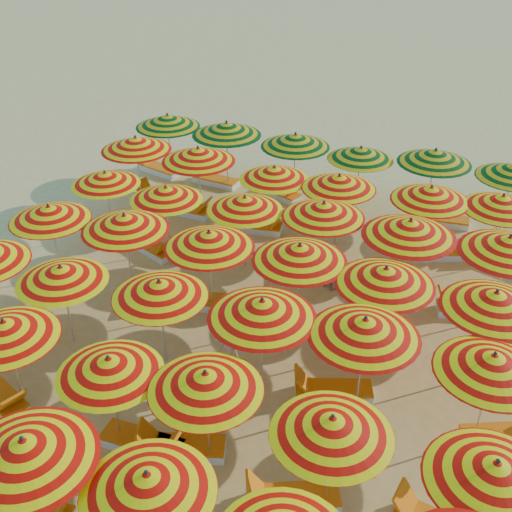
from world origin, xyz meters
name	(u,v)px	position (x,y,z in m)	size (l,w,h in m)	color
ground	(249,317)	(0.00, 0.00, 0.00)	(120.00, 120.00, 0.00)	#E0B863
umbrella_2	(25,450)	(-1.01, -7.19, 2.19)	(2.98, 2.98, 2.49)	silver
umbrella_3	(148,483)	(1.05, -6.94, 2.02)	(2.22, 2.22, 2.30)	silver
umbrella_7	(5,329)	(-3.50, -4.67, 2.06)	(2.32, 2.32, 2.34)	silver
umbrella_8	(109,366)	(-0.99, -4.78, 1.96)	(2.22, 2.22, 2.23)	silver
umbrella_9	(205,381)	(0.95, -4.59, 2.04)	(2.55, 2.55, 2.32)	silver
umbrella_10	(332,426)	(3.40, -4.80, 2.02)	(2.51, 2.51, 2.29)	silver
umbrella_11	(495,472)	(6.03, -4.86, 2.08)	(2.97, 2.97, 2.37)	silver
umbrella_13	(61,274)	(-3.71, -2.47, 2.01)	(2.67, 2.67, 2.28)	silver
umbrella_14	(160,289)	(-1.25, -2.25, 2.05)	(2.48, 2.48, 2.33)	silver
umbrella_15	(262,309)	(1.21, -2.31, 2.18)	(2.73, 2.73, 2.48)	silver
umbrella_16	(365,328)	(3.35, -2.14, 2.17)	(2.63, 2.63, 2.46)	silver
umbrella_17	(493,363)	(5.84, -2.23, 2.08)	(2.57, 2.57, 2.36)	silver
umbrella_18	(49,213)	(-5.73, -0.14, 2.07)	(2.93, 2.93, 2.35)	silver
umbrella_19	(125,222)	(-3.47, -0.01, 2.15)	(3.04, 3.04, 2.45)	silver
umbrella_20	(209,240)	(-1.05, -0.02, 2.15)	(2.54, 2.54, 2.44)	silver
umbrella_21	(300,253)	(1.26, 0.14, 2.17)	(2.74, 2.74, 2.47)	silver
umbrella_22	(385,276)	(3.37, -0.11, 2.16)	(2.86, 2.86, 2.45)	silver
umbrella_23	(495,300)	(5.75, -0.20, 2.15)	(2.76, 2.76, 2.44)	silver
umbrella_24	(105,178)	(-5.67, 2.52, 1.96)	(2.59, 2.59, 2.22)	silver
umbrella_25	(166,193)	(-3.45, 2.22, 1.98)	(2.39, 2.39, 2.25)	silver
umbrella_26	(245,204)	(-1.04, 2.35, 2.02)	(2.36, 2.36, 2.30)	silver
umbrella_27	(324,210)	(1.17, 2.57, 2.13)	(2.39, 2.39, 2.42)	silver
umbrella_28	(410,228)	(3.54, 2.14, 2.26)	(2.74, 2.74, 2.56)	silver
umbrella_29	(509,245)	(5.91, 2.18, 2.25)	(2.84, 2.84, 2.55)	silver
umbrella_30	(136,144)	(-5.91, 4.81, 2.18)	(2.74, 2.74, 2.48)	silver
umbrella_31	(198,155)	(-3.55, 4.65, 2.20)	(2.83, 2.83, 2.50)	silver
umbrella_32	(274,173)	(-0.96, 4.58, 2.02)	(2.78, 2.78, 2.29)	silver
umbrella_33	(339,182)	(1.09, 4.52, 2.09)	(2.90, 2.90, 2.38)	silver
umbrella_34	(431,194)	(3.74, 4.63, 2.11)	(2.86, 2.86, 2.40)	silver
umbrella_35	(502,202)	(5.67, 4.87, 2.08)	(2.58, 2.58, 2.36)	silver
umbrella_36	(168,121)	(-5.95, 7.15, 2.18)	(2.51, 2.51, 2.48)	silver
umbrella_37	(227,129)	(-3.56, 6.96, 2.26)	(2.98, 2.98, 2.57)	silver
umbrella_38	(295,140)	(-1.06, 6.98, 2.18)	(2.78, 2.78, 2.48)	silver
umbrella_39	(361,153)	(1.17, 7.03, 2.03)	(2.85, 2.85, 2.30)	silver
umbrella_40	(435,157)	(3.50, 7.22, 2.19)	(3.01, 3.01, 2.49)	silver
lounger_7	(0,396)	(-4.00, -4.80, 0.15)	(1.82, 1.20, 0.69)	white
lounger_8	(144,443)	(-0.39, -4.82, 0.15)	(1.74, 0.60, 0.69)	white
lounger_9	(181,447)	(0.35, -4.67, 0.15)	(1.83, 1.10, 0.69)	white
lounger_10	(291,498)	(2.81, -5.03, 0.15)	(1.82, 1.25, 0.69)	white
lounger_12	(13,326)	(-5.40, -2.64, 0.15)	(1.82, 1.01, 0.69)	white
lounger_13	(331,391)	(2.76, -2.03, 0.15)	(1.83, 1.13, 0.69)	white
lounger_14	(506,436)	(6.44, -2.03, 0.15)	(1.82, 1.25, 0.69)	white
lounger_15	(191,301)	(-1.65, -0.07, 0.15)	(1.83, 1.05, 0.69)	white
lounger_16	(505,376)	(6.35, -0.14, 0.15)	(1.82, 0.95, 0.69)	white
lounger_17	(152,248)	(-3.95, 2.01, 0.15)	(1.82, 1.20, 0.69)	white
lounger_18	(337,274)	(1.67, 2.59, 0.15)	(1.77, 0.70, 0.69)	white
lounger_19	(468,309)	(5.32, 2.22, 0.15)	(1.83, 1.04, 0.69)	white
lounger_20	(156,200)	(-5.40, 4.90, 0.15)	(1.83, 1.16, 0.69)	white
lounger_21	(187,210)	(-4.06, 4.64, 0.15)	(1.77, 0.69, 0.69)	white
lounger_22	(257,227)	(-1.46, 4.38, 0.15)	(1.80, 0.84, 0.69)	white
lounger_23	(443,253)	(4.33, 4.86, 0.15)	(1.82, 1.22, 0.69)	white
lounger_24	(507,264)	(6.17, 4.90, 0.15)	(1.83, 1.10, 0.69)	white
lounger_25	(159,169)	(-6.55, 7.29, 0.15)	(1.82, 1.02, 0.69)	white
lounger_26	(215,180)	(-4.15, 7.13, 0.15)	(1.79, 0.77, 0.69)	white
lounger_27	(280,193)	(-1.56, 6.96, 0.15)	(1.82, 1.18, 0.69)	white
lounger_28	(440,220)	(4.00, 6.96, 0.15)	(1.77, 0.70, 0.69)	white
beachgoer_a	(230,358)	(0.52, -2.47, 0.77)	(0.56, 0.37, 1.53)	tan
beachgoer_b	(330,265)	(1.54, 2.19, 0.66)	(0.65, 0.50, 1.33)	tan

